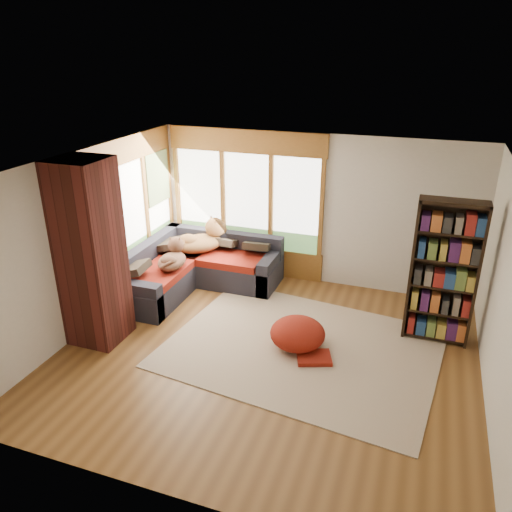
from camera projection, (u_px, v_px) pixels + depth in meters
The scene contains 17 objects.
floor at pixel (267, 354), 6.82m from camera, with size 5.50×5.50×0.00m, color brown.
ceiling at pixel (268, 167), 5.80m from camera, with size 5.50×5.50×0.00m, color white.
wall_back at pixel (313, 210), 8.48m from camera, with size 5.50×0.04×2.60m, color silver.
wall_front at pixel (174, 386), 4.14m from camera, with size 5.50×0.04×2.60m, color silver.
wall_left at pixel (85, 242), 7.15m from camera, with size 0.04×5.00×2.60m, color silver.
wall_right at pixel (505, 303), 5.47m from camera, with size 0.04×5.00×2.60m, color silver.
windows_back at pixel (246, 201), 8.80m from camera, with size 2.82×0.10×1.90m.
windows_left at pixel (132, 214), 8.16m from camera, with size 0.10×2.62×1.90m.
roller_blind at pixel (158, 178), 8.71m from camera, with size 0.03×0.72×0.90m, color #7B955B.
brick_chimney at pixel (91, 254), 6.74m from camera, with size 0.70×0.70×2.60m, color #471914.
sectional_sofa at pixel (191, 266), 8.77m from camera, with size 2.20×2.20×0.80m.
area_rug at pixel (302, 348), 6.96m from camera, with size 3.61×2.76×0.01m, color beige.
bookshelf at pixel (443, 273), 6.80m from camera, with size 0.89×0.30×2.07m.
pouf at pixel (298, 333), 6.92m from camera, with size 0.77×0.77×0.42m, color maroon.
dog_tan at pixel (203, 238), 8.71m from camera, with size 1.00×1.00×0.50m.
dog_brindle at pixel (173, 256), 8.12m from camera, with size 0.53×0.75×0.38m.
throw_pillows at pixel (196, 241), 8.61m from camera, with size 1.98×1.68×0.45m.
Camera 1 is at (1.76, -5.46, 3.93)m, focal length 35.00 mm.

